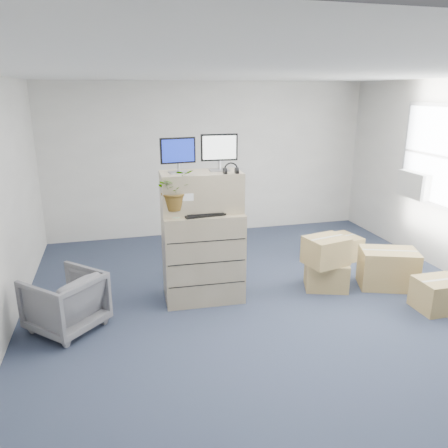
{
  "coord_description": "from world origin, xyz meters",
  "views": [
    {
      "loc": [
        -1.78,
        -4.42,
        2.62
      ],
      "look_at": [
        -0.53,
        0.4,
        1.1
      ],
      "focal_mm": 35.0,
      "sensor_mm": 36.0,
      "label": 1
    }
  ],
  "objects": [
    {
      "name": "filing_cabinet_upper",
      "position": [
        -0.72,
        0.8,
        1.42
      ],
      "size": [
        1.02,
        0.54,
        0.5
      ],
      "primitive_type": "cube",
      "rotation": [
        0.0,
        0.0,
        -0.04
      ],
      "color": "gray",
      "rests_on": "filing_cabinet_lower"
    },
    {
      "name": "phone_dock",
      "position": [
        -0.81,
        0.76,
        1.21
      ],
      "size": [
        0.06,
        0.05,
        0.14
      ],
      "rotation": [
        0.0,
        0.0,
        -0.04
      ],
      "color": "silver",
      "rests_on": "filing_cabinet_lower"
    },
    {
      "name": "cardboard_boxes",
      "position": [
        1.57,
        0.56,
        0.27
      ],
      "size": [
        1.71,
        2.4,
        0.76
      ],
      "color": "#A2864E",
      "rests_on": "ground"
    },
    {
      "name": "monitor_right",
      "position": [
        -0.48,
        0.83,
        1.92
      ],
      "size": [
        0.46,
        0.18,
        0.45
      ],
      "rotation": [
        0.0,
        0.0,
        -0.04
      ],
      "color": "#99999E",
      "rests_on": "filing_cabinet_upper"
    },
    {
      "name": "ac_unit",
      "position": [
        2.87,
        1.4,
        1.2
      ],
      "size": [
        0.24,
        0.6,
        0.4
      ],
      "primitive_type": "cube",
      "color": "beige",
      "rests_on": "wall_right"
    },
    {
      "name": "potted_plant",
      "position": [
        -1.07,
        0.65,
        1.43
      ],
      "size": [
        0.57,
        0.6,
        0.47
      ],
      "rotation": [
        0.0,
        0.0,
        -0.04
      ],
      "color": "#9EB995",
      "rests_on": "filing_cabinet_lower"
    },
    {
      "name": "water_bottle",
      "position": [
        -0.69,
        0.79,
        1.3
      ],
      "size": [
        0.08,
        0.08,
        0.27
      ],
      "primitive_type": "cylinder",
      "color": "#95989D",
      "rests_on": "filing_cabinet_lower"
    },
    {
      "name": "ground",
      "position": [
        0.0,
        0.0,
        0.0
      ],
      "size": [
        7.0,
        7.0,
        0.0
      ],
      "primitive_type": "plane",
      "color": "#222D3E",
      "rests_on": "ground"
    },
    {
      "name": "tissue_box",
      "position": [
        -0.42,
        0.85,
        1.28
      ],
      "size": [
        0.31,
        0.22,
        0.1
      ],
      "primitive_type": "cube",
      "rotation": [
        0.0,
        0.0,
        -0.32
      ],
      "color": "#3F76D6",
      "rests_on": "external_drive"
    },
    {
      "name": "external_drive",
      "position": [
        -0.34,
        0.84,
        1.2
      ],
      "size": [
        0.25,
        0.22,
        0.06
      ],
      "primitive_type": "cube",
      "rotation": [
        0.0,
        0.0,
        -0.33
      ],
      "color": "black",
      "rests_on": "filing_cabinet_lower"
    },
    {
      "name": "office_chair",
      "position": [
        -2.4,
        0.36,
        0.37
      ],
      "size": [
        0.98,
        0.98,
        0.74
      ],
      "primitive_type": "imported",
      "rotation": [
        0.0,
        0.0,
        3.93
      ],
      "color": "#55565A",
      "rests_on": "ground"
    },
    {
      "name": "headphones",
      "position": [
        -0.39,
        0.6,
        1.72
      ],
      "size": [
        0.18,
        0.03,
        0.18
      ],
      "primitive_type": "torus",
      "rotation": [
        1.57,
        0.0,
        -0.04
      ],
      "color": "black",
      "rests_on": "filing_cabinet_upper"
    },
    {
      "name": "monitor_left",
      "position": [
        -1.0,
        0.79,
        1.91
      ],
      "size": [
        0.43,
        0.19,
        0.43
      ],
      "rotation": [
        0.0,
        0.0,
        0.11
      ],
      "color": "#99999E",
      "rests_on": "filing_cabinet_upper"
    },
    {
      "name": "mouse",
      "position": [
        -0.43,
        0.62,
        1.19
      ],
      "size": [
        0.11,
        0.08,
        0.04
      ],
      "primitive_type": "ellipsoid",
      "rotation": [
        0.0,
        0.0,
        0.1
      ],
      "color": "silver",
      "rests_on": "filing_cabinet_lower"
    },
    {
      "name": "filing_cabinet_lower",
      "position": [
        -0.72,
        0.75,
        0.58
      ],
      "size": [
        1.02,
        0.65,
        1.17
      ],
      "primitive_type": "cube",
      "rotation": [
        0.0,
        0.0,
        -0.04
      ],
      "color": "gray",
      "rests_on": "ground"
    },
    {
      "name": "keyboard",
      "position": [
        -0.73,
        0.6,
        1.18
      ],
      "size": [
        0.52,
        0.27,
        0.03
      ],
      "primitive_type": "cube",
      "rotation": [
        0.0,
        0.0,
        0.14
      ],
      "color": "black",
      "rests_on": "filing_cabinet_lower"
    },
    {
      "name": "wall_back",
      "position": [
        0.0,
        3.51,
        1.4
      ],
      "size": [
        6.0,
        0.02,
        2.8
      ],
      "primitive_type": "cube",
      "color": "#B4B1AB",
      "rests_on": "ground"
    }
  ]
}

